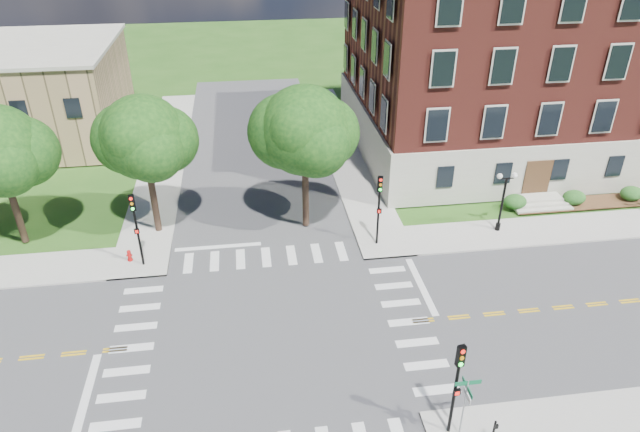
{
  "coord_description": "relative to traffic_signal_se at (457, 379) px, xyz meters",
  "views": [
    {
      "loc": [
        -0.74,
        -22.6,
        20.22
      ],
      "look_at": [
        3.3,
        6.4,
        3.2
      ],
      "focal_mm": 32.0,
      "sensor_mm": 36.0,
      "label": 1
    }
  ],
  "objects": [
    {
      "name": "tree_c",
      "position": [
        -13.92,
        18.49,
        3.58
      ],
      "size": [
        5.31,
        5.31,
        9.33
      ],
      "color": "#2E2117",
      "rests_on": "ground"
    },
    {
      "name": "sidewalk_ne",
      "position": [
        8.44,
        22.53,
        -3.13
      ],
      "size": [
        34.0,
        34.0,
        0.12
      ],
      "color": "#9E9B93",
      "rests_on": "ground"
    },
    {
      "name": "crosswalk_east",
      "position": [
        0.26,
        7.16,
        -3.19
      ],
      "size": [
        2.2,
        10.2,
        0.02
      ],
      "primitive_type": null,
      "color": "silver",
      "rests_on": "ground"
    },
    {
      "name": "shrub_row",
      "position": [
        20.06,
        17.96,
        -3.19
      ],
      "size": [
        18.0,
        2.0,
        1.3
      ],
      "primitive_type": null,
      "color": "#1D501A",
      "rests_on": "ground"
    },
    {
      "name": "secondary_building",
      "position": [
        -28.94,
        37.16,
        1.09
      ],
      "size": [
        20.4,
        15.4,
        8.3
      ],
      "color": "#8E774E",
      "rests_on": "ground"
    },
    {
      "name": "traffic_signal_ne",
      "position": [
        0.26,
        14.82,
        0.0
      ],
      "size": [
        0.38,
        0.45,
        4.8
      ],
      "color": "black",
      "rests_on": "ground"
    },
    {
      "name": "push_button_post",
      "position": [
        1.61,
        -0.77,
        -2.39
      ],
      "size": [
        0.14,
        0.21,
        1.2
      ],
      "color": "black",
      "rests_on": "ground"
    },
    {
      "name": "traffic_signal_se",
      "position": [
        0.0,
        0.0,
        0.0
      ],
      "size": [
        0.36,
        0.41,
        4.8
      ],
      "color": "black",
      "rests_on": "ground"
    },
    {
      "name": "fire_hydrant",
      "position": [
        -15.3,
        15.01,
        -2.72
      ],
      "size": [
        0.35,
        0.35,
        0.75
      ],
      "color": "#B90F0E",
      "rests_on": "ground"
    },
    {
      "name": "road_ns",
      "position": [
        -6.94,
        7.16,
        -3.18
      ],
      "size": [
        12.0,
        90.0,
        0.01
      ],
      "primitive_type": "cube",
      "color": "#3D3D3F",
      "rests_on": "ground"
    },
    {
      "name": "ground",
      "position": [
        -6.94,
        7.16,
        -3.19
      ],
      "size": [
        160.0,
        160.0,
        0.0
      ],
      "primitive_type": "plane",
      "color": "#254F16",
      "rests_on": "ground"
    },
    {
      "name": "stop_bar_east",
      "position": [
        1.86,
        10.16,
        -3.19
      ],
      "size": [
        0.4,
        5.5,
        0.0
      ],
      "primitive_type": "cube",
      "color": "silver",
      "rests_on": "ground"
    },
    {
      "name": "tree_d",
      "position": [
        -4.01,
        17.8,
        3.77
      ],
      "size": [
        5.73,
        5.73,
        9.72
      ],
      "color": "#2E2117",
      "rests_on": "ground"
    },
    {
      "name": "twin_lamp_west",
      "position": [
        8.7,
        15.32,
        -0.66
      ],
      "size": [
        1.36,
        0.36,
        4.23
      ],
      "color": "black",
      "rests_on": "ground"
    },
    {
      "name": "traffic_signal_nw",
      "position": [
        -14.43,
        14.45,
        0.0
      ],
      "size": [
        0.37,
        0.43,
        4.8
      ],
      "color": "black",
      "rests_on": "ground"
    },
    {
      "name": "road_ew",
      "position": [
        -6.94,
        7.16,
        -3.18
      ],
      "size": [
        90.0,
        12.0,
        0.01
      ],
      "primitive_type": "cube",
      "color": "#3D3D3F",
      "rests_on": "ground"
    },
    {
      "name": "street_sign_pole",
      "position": [
        0.4,
        -0.2,
        -0.88
      ],
      "size": [
        1.1,
        1.1,
        3.1
      ],
      "color": "gray",
      "rests_on": "ground"
    },
    {
      "name": "sidewalk_nw",
      "position": [
        -22.31,
        22.53,
        -3.13
      ],
      "size": [
        34.0,
        34.0,
        0.12
      ],
      "color": "#9E9B93",
      "rests_on": "ground"
    },
    {
      "name": "main_building",
      "position": [
        17.06,
        29.15,
        5.15
      ],
      "size": [
        30.6,
        22.4,
        16.5
      ],
      "color": "#ABA897",
      "rests_on": "ground"
    }
  ]
}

